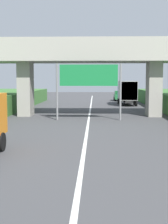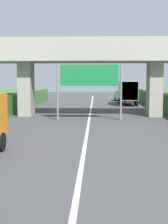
% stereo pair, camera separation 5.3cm
% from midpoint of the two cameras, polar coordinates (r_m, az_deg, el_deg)
% --- Properties ---
extents(lane_centre_stripe, '(0.20, 97.76, 0.01)m').
position_cam_midpoint_polar(lane_centre_stripe, '(25.51, 0.79, -2.45)').
color(lane_centre_stripe, white).
rests_on(lane_centre_stripe, ground).
extents(overpass_bridge, '(40.00, 4.80, 7.59)m').
position_cam_midpoint_polar(overpass_bridge, '(32.54, 1.09, 9.35)').
color(overpass_bridge, '#9E998E').
rests_on(overpass_bridge, ground).
extents(overhead_highway_sign, '(5.88, 0.18, 5.09)m').
position_cam_midpoint_polar(overhead_highway_sign, '(28.97, 0.97, 5.91)').
color(overhead_highway_sign, slate).
rests_on(overhead_highway_sign, ground).
extents(truck_blue, '(2.44, 7.30, 3.44)m').
position_cam_midpoint_polar(truck_blue, '(47.27, 7.72, 3.60)').
color(truck_blue, black).
rests_on(truck_blue, ground).
extents(car_green, '(1.86, 4.10, 1.72)m').
position_cam_midpoint_polar(car_green, '(56.70, 6.43, 2.86)').
color(car_green, '#236B38').
rests_on(car_green, ground).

